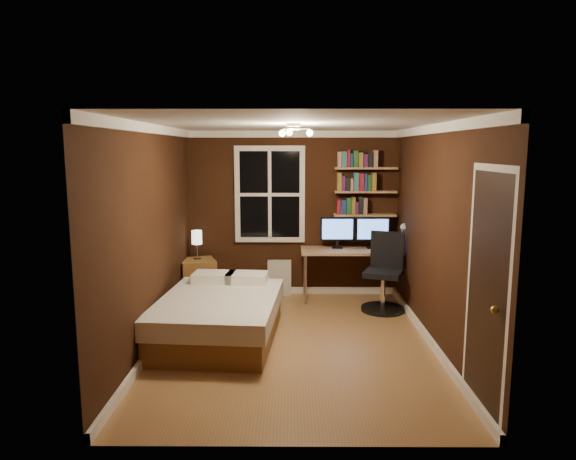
{
  "coord_description": "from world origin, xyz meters",
  "views": [
    {
      "loc": [
        -0.03,
        -5.68,
        2.23
      ],
      "look_at": [
        -0.06,
        0.45,
        1.26
      ],
      "focal_mm": 32.0,
      "sensor_mm": 36.0,
      "label": 1
    }
  ],
  "objects_px": {
    "monitor_left": "(337,233)",
    "office_chair": "(384,280)",
    "bed": "(220,316)",
    "desk": "(355,253)",
    "nightstand": "(198,280)",
    "bedside_lamp": "(197,245)",
    "desk_lamp": "(403,236)",
    "radiator": "(279,278)",
    "monitor_right": "(373,233)"
  },
  "relations": [
    {
      "from": "bedside_lamp",
      "to": "monitor_left",
      "type": "xyz_separation_m",
      "value": [
        2.07,
        0.14,
        0.16
      ]
    },
    {
      "from": "monitor_left",
      "to": "office_chair",
      "type": "bearing_deg",
      "value": -44.25
    },
    {
      "from": "radiator",
      "to": "bedside_lamp",
      "type": "bearing_deg",
      "value": -166.87
    },
    {
      "from": "monitor_left",
      "to": "bedside_lamp",
      "type": "bearing_deg",
      "value": -176.03
    },
    {
      "from": "monitor_right",
      "to": "desk_lamp",
      "type": "height_order",
      "value": "monitor_right"
    },
    {
      "from": "bed",
      "to": "office_chair",
      "type": "xyz_separation_m",
      "value": [
        2.14,
        1.11,
        0.15
      ]
    },
    {
      "from": "nightstand",
      "to": "desk_lamp",
      "type": "relative_size",
      "value": 1.4
    },
    {
      "from": "radiator",
      "to": "monitor_right",
      "type": "bearing_deg",
      "value": -5.62
    },
    {
      "from": "bedside_lamp",
      "to": "monitor_left",
      "type": "height_order",
      "value": "monitor_left"
    },
    {
      "from": "bedside_lamp",
      "to": "radiator",
      "type": "height_order",
      "value": "bedside_lamp"
    },
    {
      "from": "monitor_right",
      "to": "desk_lamp",
      "type": "bearing_deg",
      "value": -27.75
    },
    {
      "from": "nightstand",
      "to": "radiator",
      "type": "height_order",
      "value": "nightstand"
    },
    {
      "from": "bedside_lamp",
      "to": "radiator",
      "type": "distance_m",
      "value": 1.36
    },
    {
      "from": "nightstand",
      "to": "monitor_left",
      "type": "distance_m",
      "value": 2.19
    },
    {
      "from": "bed",
      "to": "monitor_right",
      "type": "relative_size",
      "value": 3.86
    },
    {
      "from": "radiator",
      "to": "monitor_right",
      "type": "height_order",
      "value": "monitor_right"
    },
    {
      "from": "desk",
      "to": "office_chair",
      "type": "height_order",
      "value": "office_chair"
    },
    {
      "from": "desk",
      "to": "bed",
      "type": "bearing_deg",
      "value": -137.88
    },
    {
      "from": "monitor_right",
      "to": "office_chair",
      "type": "relative_size",
      "value": 0.47
    },
    {
      "from": "bed",
      "to": "monitor_right",
      "type": "bearing_deg",
      "value": 44.14
    },
    {
      "from": "bedside_lamp",
      "to": "radiator",
      "type": "xyz_separation_m",
      "value": [
        1.2,
        0.28,
        -0.56
      ]
    },
    {
      "from": "bed",
      "to": "radiator",
      "type": "relative_size",
      "value": 3.63
    },
    {
      "from": "bed",
      "to": "nightstand",
      "type": "xyz_separation_m",
      "value": [
        -0.54,
        1.56,
        0.04
      ]
    },
    {
      "from": "bedside_lamp",
      "to": "office_chair",
      "type": "height_order",
      "value": "office_chair"
    },
    {
      "from": "nightstand",
      "to": "bedside_lamp",
      "type": "xyz_separation_m",
      "value": [
        0.0,
        0.0,
        0.53
      ]
    },
    {
      "from": "bed",
      "to": "desk",
      "type": "xyz_separation_m",
      "value": [
        1.8,
        1.63,
        0.43
      ]
    },
    {
      "from": "nightstand",
      "to": "monitor_right",
      "type": "distance_m",
      "value": 2.69
    },
    {
      "from": "bed",
      "to": "desk",
      "type": "height_order",
      "value": "desk"
    },
    {
      "from": "desk_lamp",
      "to": "bedside_lamp",
      "type": "bearing_deg",
      "value": 178.72
    },
    {
      "from": "monitor_left",
      "to": "monitor_right",
      "type": "distance_m",
      "value": 0.53
    },
    {
      "from": "desk_lamp",
      "to": "office_chair",
      "type": "relative_size",
      "value": 0.4
    },
    {
      "from": "radiator",
      "to": "monitor_right",
      "type": "xyz_separation_m",
      "value": [
        1.39,
        -0.14,
        0.73
      ]
    },
    {
      "from": "desk",
      "to": "monitor_right",
      "type": "xyz_separation_m",
      "value": [
        0.26,
        0.08,
        0.3
      ]
    },
    {
      "from": "desk",
      "to": "desk_lamp",
      "type": "bearing_deg",
      "value": -11.14
    },
    {
      "from": "radiator",
      "to": "monitor_left",
      "type": "distance_m",
      "value": 1.14
    },
    {
      "from": "radiator",
      "to": "office_chair",
      "type": "xyz_separation_m",
      "value": [
        1.48,
        -0.73,
        0.15
      ]
    },
    {
      "from": "bed",
      "to": "office_chair",
      "type": "bearing_deg",
      "value": 32.01
    },
    {
      "from": "radiator",
      "to": "monitor_left",
      "type": "height_order",
      "value": "monitor_left"
    },
    {
      "from": "nightstand",
      "to": "office_chair",
      "type": "height_order",
      "value": "office_chair"
    },
    {
      "from": "monitor_left",
      "to": "desk",
      "type": "bearing_deg",
      "value": -17.03
    },
    {
      "from": "radiator",
      "to": "monitor_left",
      "type": "xyz_separation_m",
      "value": [
        0.87,
        -0.14,
        0.73
      ]
    },
    {
      "from": "desk_lamp",
      "to": "desk",
      "type": "bearing_deg",
      "value": 168.86
    },
    {
      "from": "desk_lamp",
      "to": "office_chair",
      "type": "bearing_deg",
      "value": -130.0
    },
    {
      "from": "monitor_left",
      "to": "nightstand",
      "type": "bearing_deg",
      "value": -176.03
    },
    {
      "from": "monitor_right",
      "to": "bed",
      "type": "bearing_deg",
      "value": -140.4
    },
    {
      "from": "monitor_left",
      "to": "desk_lamp",
      "type": "height_order",
      "value": "monitor_left"
    },
    {
      "from": "bed",
      "to": "bedside_lamp",
      "type": "height_order",
      "value": "bedside_lamp"
    },
    {
      "from": "desk",
      "to": "desk_lamp",
      "type": "relative_size",
      "value": 3.64
    },
    {
      "from": "nightstand",
      "to": "monitor_left",
      "type": "relative_size",
      "value": 1.21
    },
    {
      "from": "desk",
      "to": "office_chair",
      "type": "distance_m",
      "value": 0.68
    }
  ]
}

